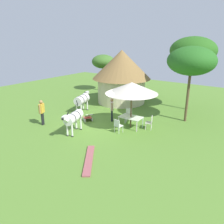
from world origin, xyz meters
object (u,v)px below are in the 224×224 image
patio_chair_west_end (129,114)px  standing_watcher (42,110)px  guest_beside_umbrella (112,108)px  acacia_tree_behind_hut (192,61)px  acacia_tree_right_background (103,62)px  shade_umbrella (132,88)px  zebra_nearest_camera (73,118)px  striped_lounge_chair (88,117)px  zebra_by_umbrella (82,100)px  patio_dining_table (131,118)px  thatched_hut (121,74)px  patio_chair_east_end (118,125)px  patio_chair_near_lawn (150,122)px  acacia_tree_left_background (193,51)px

patio_chair_west_end → standing_watcher: 6.05m
guest_beside_umbrella → acacia_tree_behind_hut: 6.17m
acacia_tree_right_background → guest_beside_umbrella: bearing=-48.8°
shade_umbrella → zebra_nearest_camera: (-2.40, -2.89, -1.67)m
striped_lounge_chair → zebra_nearest_camera: bearing=-128.5°
striped_lounge_chair → zebra_by_umbrella: zebra_by_umbrella is taller
acacia_tree_right_background → acacia_tree_behind_hut: bearing=-21.4°
patio_dining_table → thatched_hut: bearing=129.2°
patio_chair_east_end → zebra_by_umbrella: zebra_by_umbrella is taller
patio_chair_near_lawn → zebra_by_umbrella: (-6.08, 0.15, 0.49)m
patio_chair_near_lawn → acacia_tree_behind_hut: bearing=-46.1°
striped_lounge_chair → acacia_tree_behind_hut: bearing=-22.2°
acacia_tree_behind_hut → standing_watcher: bearing=-140.2°
thatched_hut → shade_umbrella: size_ratio=1.55×
thatched_hut → zebra_by_umbrella: size_ratio=2.48×
patio_dining_table → striped_lounge_chair: bearing=-166.8°
patio_dining_table → standing_watcher: (-5.13, -3.12, 0.39)m
patio_chair_west_end → acacia_tree_left_background: bearing=-153.0°
striped_lounge_chair → patio_chair_east_end: bearing=-67.5°
shade_umbrella → striped_lounge_chair: (-3.14, -0.74, -2.43)m
guest_beside_umbrella → acacia_tree_right_background: acacia_tree_right_background is taller
guest_beside_umbrella → zebra_by_umbrella: (-3.18, 0.35, 0.00)m
acacia_tree_left_background → acacia_tree_right_background: size_ratio=1.45×
thatched_hut → acacia_tree_left_background: acacia_tree_left_background is taller
striped_lounge_chair → thatched_hut: bearing=40.5°
patio_chair_east_end → acacia_tree_right_background: 12.03m
patio_dining_table → acacia_tree_behind_hut: acacia_tree_behind_hut is taller
striped_lounge_chair → acacia_tree_left_background: bearing=-3.0°
acacia_tree_behind_hut → patio_chair_west_end: bearing=-145.6°
acacia_tree_behind_hut → zebra_by_umbrella: bearing=-160.0°
acacia_tree_left_background → zebra_by_umbrella: bearing=-140.2°
striped_lounge_chair → acacia_tree_right_background: acacia_tree_right_background is taller
patio_chair_west_end → striped_lounge_chair: (-2.38, -1.76, -0.27)m
patio_chair_east_end → guest_beside_umbrella: size_ratio=0.54×
patio_chair_west_end → standing_watcher: size_ratio=0.51×
patio_chair_near_lawn → acacia_tree_behind_hut: (1.38, 2.86, 3.71)m
standing_watcher → zebra_nearest_camera: (2.73, 0.23, -0.04)m
patio_chair_west_end → acacia_tree_right_background: (-7.27, 6.43, 2.71)m
zebra_by_umbrella → acacia_tree_left_background: acacia_tree_left_background is taller
thatched_hut → striped_lounge_chair: 6.05m
thatched_hut → acacia_tree_left_background: bearing=13.3°
acacia_tree_behind_hut → thatched_hut: bearing=167.0°
thatched_hut → patio_chair_near_lawn: 7.02m
zebra_nearest_camera → guest_beside_umbrella: bearing=-119.0°
thatched_hut → shade_umbrella: (3.92, -4.80, 0.10)m
patio_chair_near_lawn → striped_lounge_chair: 4.50m
shade_umbrella → acacia_tree_behind_hut: acacia_tree_behind_hut is taller
zebra_nearest_camera → acacia_tree_right_background: size_ratio=0.53×
striped_lounge_chair → acacia_tree_left_background: acacia_tree_left_background is taller
shade_umbrella → striped_lounge_chair: bearing=-166.8°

